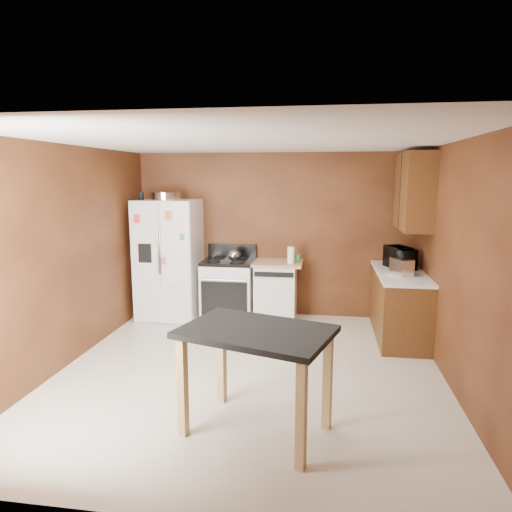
% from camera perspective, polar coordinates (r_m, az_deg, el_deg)
% --- Properties ---
extents(floor, '(4.50, 4.50, 0.00)m').
position_cam_1_polar(floor, '(5.22, -0.81, -14.34)').
color(floor, beige).
rests_on(floor, ground).
extents(ceiling, '(4.50, 4.50, 0.00)m').
position_cam_1_polar(ceiling, '(4.77, -0.88, 14.21)').
color(ceiling, white).
rests_on(ceiling, ground).
extents(wall_back, '(4.20, 0.00, 4.20)m').
position_cam_1_polar(wall_back, '(7.04, 2.16, 2.63)').
color(wall_back, brown).
rests_on(wall_back, ground).
extents(wall_front, '(4.20, 0.00, 4.20)m').
position_cam_1_polar(wall_front, '(2.71, -8.76, -9.40)').
color(wall_front, brown).
rests_on(wall_front, ground).
extents(wall_left, '(0.00, 4.50, 4.50)m').
position_cam_1_polar(wall_left, '(5.58, -22.65, -0.06)').
color(wall_left, brown).
rests_on(wall_left, ground).
extents(wall_right, '(0.00, 4.50, 4.50)m').
position_cam_1_polar(wall_right, '(4.95, 23.88, -1.32)').
color(wall_right, brown).
rests_on(wall_right, ground).
extents(roasting_pan, '(0.44, 0.44, 0.11)m').
position_cam_1_polar(roasting_pan, '(7.02, -11.13, 7.39)').
color(roasting_pan, silver).
rests_on(roasting_pan, refrigerator).
extents(pen_cup, '(0.08, 0.08, 0.12)m').
position_cam_1_polar(pen_cup, '(6.98, -14.18, 7.30)').
color(pen_cup, black).
rests_on(pen_cup, refrigerator).
extents(kettle, '(0.17, 0.17, 0.17)m').
position_cam_1_polar(kettle, '(6.78, -2.79, 0.07)').
color(kettle, silver).
rests_on(kettle, gas_range).
extents(paper_towel, '(0.13, 0.13, 0.24)m').
position_cam_1_polar(paper_towel, '(6.66, 4.39, 0.11)').
color(paper_towel, white).
rests_on(paper_towel, dishwasher).
extents(green_canister, '(0.10, 0.10, 0.10)m').
position_cam_1_polar(green_canister, '(6.79, 5.16, -0.30)').
color(green_canister, '#3D9E56').
rests_on(green_canister, dishwasher).
extents(toaster, '(0.28, 0.34, 0.21)m').
position_cam_1_polar(toaster, '(6.09, 17.75, -1.32)').
color(toaster, silver).
rests_on(toaster, right_cabinets).
extents(microwave, '(0.48, 0.57, 0.27)m').
position_cam_1_polar(microwave, '(6.55, 17.55, -0.30)').
color(microwave, black).
rests_on(microwave, right_cabinets).
extents(refrigerator, '(0.90, 0.80, 1.80)m').
position_cam_1_polar(refrigerator, '(7.07, -10.81, -0.38)').
color(refrigerator, white).
rests_on(refrigerator, ground).
extents(gas_range, '(0.76, 0.68, 1.10)m').
position_cam_1_polar(gas_range, '(6.97, -3.43, -4.05)').
color(gas_range, white).
rests_on(gas_range, ground).
extents(dishwasher, '(0.78, 0.63, 0.89)m').
position_cam_1_polar(dishwasher, '(6.89, 2.50, -4.30)').
color(dishwasher, white).
rests_on(dishwasher, ground).
extents(right_cabinets, '(0.63, 1.58, 2.45)m').
position_cam_1_polar(right_cabinets, '(6.38, 17.96, -1.73)').
color(right_cabinets, brown).
rests_on(right_cabinets, ground).
extents(island, '(1.39, 1.12, 0.91)m').
position_cam_1_polar(island, '(3.83, 0.02, -11.11)').
color(island, black).
rests_on(island, ground).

